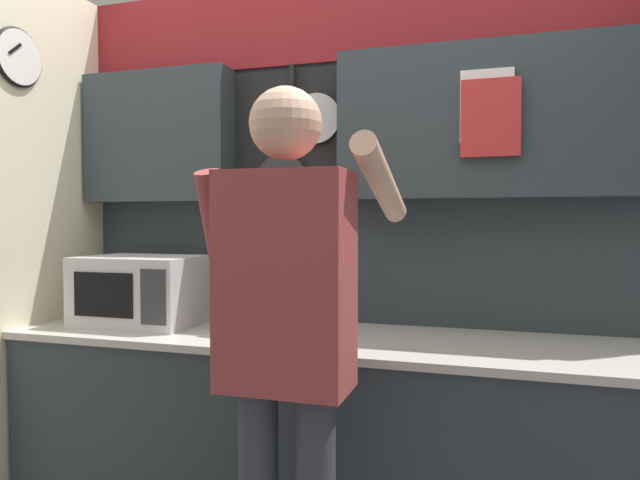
{
  "coord_description": "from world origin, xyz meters",
  "views": [
    {
      "loc": [
        0.67,
        -2.18,
        1.35
      ],
      "look_at": [
        -0.08,
        0.22,
        1.26
      ],
      "focal_mm": 32.0,
      "sensor_mm": 36.0,
      "label": 1
    }
  ],
  "objects": [
    {
      "name": "base_cabinet_counter",
      "position": [
        0.0,
        -0.0,
        0.44
      ],
      "size": [
        2.59,
        0.66,
        0.89
      ],
      "color": "#2D383D",
      "rests_on": "ground_plane"
    },
    {
      "name": "back_wall_unit",
      "position": [
        0.02,
        0.3,
        1.47
      ],
      "size": [
        3.16,
        0.23,
        2.45
      ],
      "color": "#2D383D",
      "rests_on": "ground_plane"
    },
    {
      "name": "microwave",
      "position": [
        -0.85,
        0.01,
        1.04
      ],
      "size": [
        0.53,
        0.39,
        0.3
      ],
      "color": "silver",
      "rests_on": "base_cabinet_counter"
    },
    {
      "name": "knife_block",
      "position": [
        -0.35,
        0.01,
        0.99
      ],
      "size": [
        0.13,
        0.16,
        0.28
      ],
      "color": "brown",
      "rests_on": "base_cabinet_counter"
    },
    {
      "name": "utensil_crock",
      "position": [
        -0.03,
        0.01,
        0.97
      ],
      "size": [
        0.12,
        0.12,
        0.34
      ],
      "color": "white",
      "rests_on": "base_cabinet_counter"
    },
    {
      "name": "person",
      "position": [
        0.08,
        -0.61,
        1.04
      ],
      "size": [
        0.54,
        0.66,
        1.74
      ],
      "color": "#383842",
      "rests_on": "ground_plane"
    }
  ]
}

